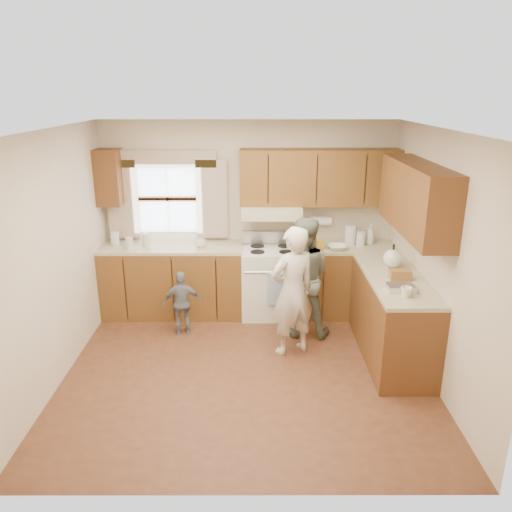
{
  "coord_description": "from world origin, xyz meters",
  "views": [
    {
      "loc": [
        0.09,
        -4.68,
        2.85
      ],
      "look_at": [
        0.1,
        0.4,
        1.15
      ],
      "focal_mm": 35.0,
      "sensor_mm": 36.0,
      "label": 1
    }
  ],
  "objects_px": {
    "woman_left": "(292,292)",
    "woman_right": "(302,277)",
    "stove": "(271,280)",
    "child": "(182,303)"
  },
  "relations": [
    {
      "from": "woman_right",
      "to": "child",
      "type": "xyz_separation_m",
      "value": [
        -1.44,
        -0.0,
        -0.33
      ]
    },
    {
      "from": "woman_left",
      "to": "woman_right",
      "type": "relative_size",
      "value": 1.01
    },
    {
      "from": "stove",
      "to": "woman_right",
      "type": "bearing_deg",
      "value": -59.35
    },
    {
      "from": "stove",
      "to": "child",
      "type": "relative_size",
      "value": 1.34
    },
    {
      "from": "stove",
      "to": "woman_left",
      "type": "xyz_separation_m",
      "value": [
        0.2,
        -1.05,
        0.28
      ]
    },
    {
      "from": "woman_left",
      "to": "woman_right",
      "type": "height_order",
      "value": "woman_left"
    },
    {
      "from": "woman_right",
      "to": "child",
      "type": "relative_size",
      "value": 1.83
    },
    {
      "from": "woman_left",
      "to": "child",
      "type": "distance_m",
      "value": 1.41
    },
    {
      "from": "stove",
      "to": "woman_right",
      "type": "height_order",
      "value": "woman_right"
    },
    {
      "from": "woman_left",
      "to": "stove",
      "type": "bearing_deg",
      "value": -105.94
    }
  ]
}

